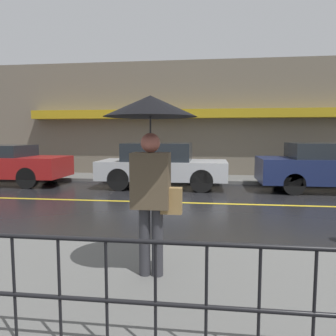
# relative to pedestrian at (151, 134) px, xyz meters

# --- Properties ---
(ground_plane) EXTENTS (80.00, 80.00, 0.00)m
(ground_plane) POSITION_rel_pedestrian_xyz_m (1.59, 4.68, -1.76)
(ground_plane) COLOR black
(sidewalk_near) EXTENTS (28.00, 2.87, 0.11)m
(sidewalk_near) POSITION_rel_pedestrian_xyz_m (1.59, -0.17, -1.70)
(sidewalk_near) COLOR #60605E
(sidewalk_near) RESTS_ON ground_plane
(sidewalk_far) EXTENTS (28.00, 1.85, 0.11)m
(sidewalk_far) POSITION_rel_pedestrian_xyz_m (1.59, 9.01, -1.70)
(sidewalk_far) COLOR #60605E
(sidewalk_far) RESTS_ON ground_plane
(lane_marking) EXTENTS (25.20, 0.12, 0.01)m
(lane_marking) POSITION_rel_pedestrian_xyz_m (1.59, 4.68, -1.76)
(lane_marking) COLOR gold
(lane_marking) RESTS_ON ground_plane
(building_storefront) EXTENTS (28.00, 0.85, 4.78)m
(building_storefront) POSITION_rel_pedestrian_xyz_m (1.59, 10.05, 0.64)
(building_storefront) COLOR #706656
(building_storefront) RESTS_ON ground_plane
(pedestrian) EXTENTS (1.05, 1.05, 2.08)m
(pedestrian) POSITION_rel_pedestrian_xyz_m (0.00, 0.00, 0.00)
(pedestrian) COLOR #333338
(pedestrian) RESTS_ON sidewalk_near
(car_silver) EXTENTS (4.19, 1.73, 1.48)m
(car_silver) POSITION_rel_pedestrian_xyz_m (-0.93, 7.04, -1.00)
(car_silver) COLOR #B2B5BA
(car_silver) RESTS_ON ground_plane
(car_navy) EXTENTS (4.74, 1.89, 1.50)m
(car_navy) POSITION_rel_pedestrian_xyz_m (4.54, 7.04, -0.99)
(car_navy) COLOR #19234C
(car_navy) RESTS_ON ground_plane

